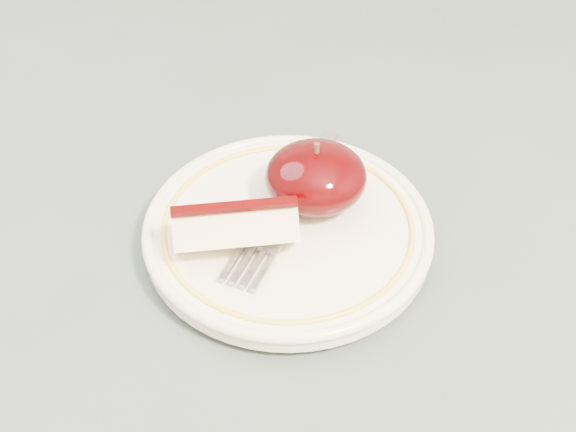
{
  "coord_description": "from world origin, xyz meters",
  "views": [
    {
      "loc": [
        0.03,
        -0.39,
        1.17
      ],
      "look_at": [
        0.04,
        0.03,
        0.78
      ],
      "focal_mm": 50.0,
      "sensor_mm": 36.0,
      "label": 1
    }
  ],
  "objects_px": {
    "table": "(236,344)",
    "fork": "(286,206)",
    "apple_half": "(316,177)",
    "plate": "(288,230)"
  },
  "relations": [
    {
      "from": "plate",
      "to": "apple_half",
      "type": "bearing_deg",
      "value": 52.4
    },
    {
      "from": "table",
      "to": "plate",
      "type": "bearing_deg",
      "value": 32.05
    },
    {
      "from": "table",
      "to": "apple_half",
      "type": "xyz_separation_m",
      "value": [
        0.06,
        0.05,
        0.13
      ]
    },
    {
      "from": "apple_half",
      "to": "fork",
      "type": "relative_size",
      "value": 0.44
    },
    {
      "from": "apple_half",
      "to": "fork",
      "type": "distance_m",
      "value": 0.03
    },
    {
      "from": "apple_half",
      "to": "fork",
      "type": "xyz_separation_m",
      "value": [
        -0.02,
        -0.01,
        -0.02
      ]
    },
    {
      "from": "table",
      "to": "fork",
      "type": "relative_size",
      "value": 5.26
    },
    {
      "from": "plate",
      "to": "fork",
      "type": "distance_m",
      "value": 0.02
    },
    {
      "from": "apple_half",
      "to": "table",
      "type": "bearing_deg",
      "value": -139.61
    },
    {
      "from": "table",
      "to": "apple_half",
      "type": "distance_m",
      "value": 0.15
    }
  ]
}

